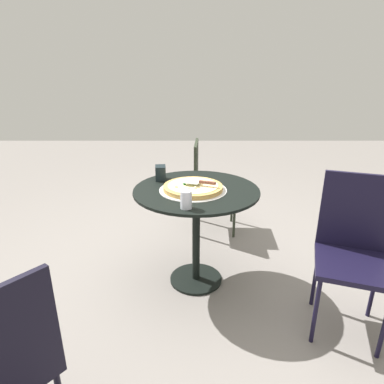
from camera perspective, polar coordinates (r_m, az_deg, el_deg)
name	(u,v)px	position (r m, az deg, el deg)	size (l,w,h in m)	color
ground_plane	(195,280)	(2.51, 0.53, -14.89)	(10.00, 10.00, 0.00)	gray
patio_table	(195,210)	(2.23, 0.57, -3.13)	(0.83, 0.83, 0.71)	black
pizza_on_tray	(192,188)	(2.15, 0.00, 0.75)	(0.44, 0.44, 0.05)	silver
pizza_server	(199,182)	(2.12, 1.22, 1.71)	(0.21, 0.12, 0.02)	silver
drinking_cup	(185,200)	(1.86, -1.19, -1.32)	(0.07, 0.07, 0.10)	silver
napkin_dispenser	(160,173)	(2.35, -5.62, 3.30)	(0.10, 0.07, 0.10)	black
patio_chair_far	(353,244)	(2.10, 26.02, -8.15)	(0.50, 0.50, 0.91)	black
patio_chair_corner	(208,178)	(3.04, 2.71, 2.37)	(0.42, 0.42, 0.84)	#272E21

